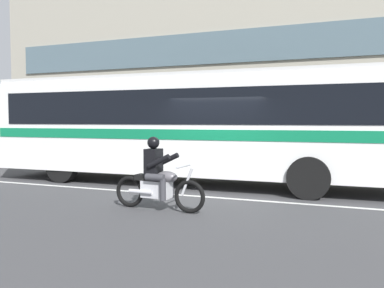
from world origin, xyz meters
name	(u,v)px	position (x,y,z in m)	size (l,w,h in m)	color
ground_plane	(215,193)	(0.00, 0.00, 0.00)	(60.00, 60.00, 0.00)	#3D3D3F
sidewalk_curb	(257,169)	(0.00, 5.10, 0.07)	(28.00, 3.80, 0.15)	gray
lane_center_stripe	(208,197)	(0.00, -0.60, 0.00)	(26.60, 0.14, 0.01)	silver
transit_bus	(193,121)	(-1.09, 1.19, 1.88)	(12.59, 2.84, 3.22)	white
motorcycle_with_rider	(158,179)	(-0.51, -2.36, 0.66)	(2.14, 0.64, 1.56)	black
fire_hydrant	(206,158)	(-1.70, 4.08, 0.52)	(0.22, 0.30, 0.75)	#4C8C3F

